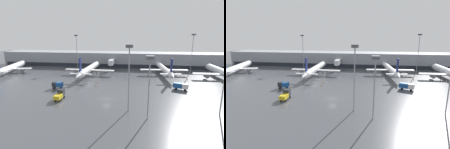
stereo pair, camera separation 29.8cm
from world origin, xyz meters
TOP-DOWN VIEW (x-y plane):
  - ground_plane at (0.00, 0.00)m, footprint 320.00×320.00m
  - terminal_building at (-0.02, 61.94)m, footprint 160.00×26.82m
  - parked_jet_0 at (49.04, 32.11)m, footprint 27.31×40.06m
  - parked_jet_1 at (-14.57, 32.34)m, footprint 25.48×38.79m
  - parked_jet_2 at (-57.90, 31.64)m, footprint 20.35×37.38m
  - parked_jet_3 at (22.98, 37.37)m, footprint 23.73×37.59m
  - service_truck_0 at (-20.50, 8.19)m, footprint 4.21×2.57m
  - service_truck_1 at (-14.63, -2.70)m, footprint 2.05×4.93m
  - service_truck_2 at (25.88, 13.38)m, footprint 5.61×3.95m
  - traffic_cone_0 at (-6.87, 13.59)m, footprint 0.41×0.41m
  - traffic_cone_1 at (32.47, 28.82)m, footprint 0.46×0.46m
  - traffic_cone_2 at (-7.03, 18.12)m, footprint 0.52×0.52m
  - traffic_cone_3 at (30.52, 34.75)m, footprint 0.37×0.37m
  - apron_light_mast_1 at (7.43, -8.25)m, footprint 1.80×1.80m
  - apron_light_mast_2 at (39.02, 48.59)m, footprint 1.80×1.80m
  - apron_light_mast_3 at (-26.98, 49.54)m, footprint 1.80×1.80m
  - apron_light_mast_4 at (12.37, -12.16)m, footprint 1.80×1.80m

SIDE VIEW (x-z plane):
  - ground_plane at x=0.00m, z-range 0.00..0.00m
  - traffic_cone_0 at x=-6.87m, z-range 0.00..0.64m
  - traffic_cone_3 at x=30.52m, z-range 0.00..0.67m
  - traffic_cone_2 at x=-7.03m, z-range 0.00..0.70m
  - traffic_cone_1 at x=32.47m, z-range 0.00..0.71m
  - service_truck_0 at x=-20.50m, z-range 0.26..2.78m
  - service_truck_1 at x=-14.63m, z-range 0.07..3.00m
  - service_truck_2 at x=25.88m, z-range 0.31..2.82m
  - parked_jet_2 at x=-57.90m, z-range -2.11..7.66m
  - parked_jet_0 at x=49.04m, z-range -1.40..7.56m
  - parked_jet_1 at x=-14.57m, z-range -2.07..8.45m
  - parked_jet_3 at x=22.98m, z-range -1.92..8.44m
  - terminal_building at x=-0.02m, z-range -0.01..8.99m
  - apron_light_mast_4 at x=12.37m, z-range 4.74..20.29m
  - apron_light_mast_1 at x=7.43m, z-range 5.20..23.04m
  - apron_light_mast_3 at x=-26.98m, z-range 5.64..25.84m
  - apron_light_mast_2 at x=39.02m, z-range 5.72..26.43m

